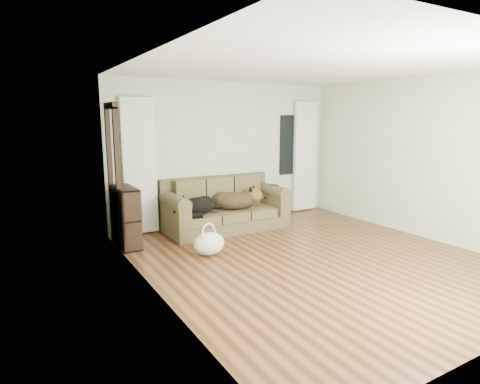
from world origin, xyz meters
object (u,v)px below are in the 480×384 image
dog_black_lab (196,207)px  bookshelf (126,214)px  dog_shepherd (235,201)px  sofa (226,204)px  tote_bag (209,244)px

dog_black_lab → bookshelf: bearing=176.2°
dog_black_lab → dog_shepherd: dog_shepherd is taller
sofa → dog_shepherd: bearing=-5.8°
sofa → dog_black_lab: 0.60m
dog_black_lab → sofa: bearing=-1.0°
sofa → bookshelf: 1.77m
sofa → tote_bag: 1.43m
dog_shepherd → bookshelf: bearing=36.6°
sofa → dog_black_lab: size_ratio=3.17×
dog_black_lab → dog_shepherd: bearing=-3.3°
tote_bag → sofa: bearing=51.7°
bookshelf → dog_shepherd: bearing=-0.2°
dog_black_lab → tote_bag: bearing=-109.6°
dog_shepherd → sofa: bearing=29.0°
bookshelf → dog_black_lab: bearing=-0.4°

